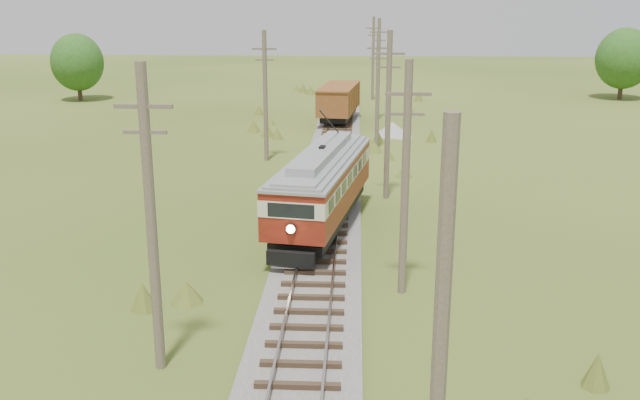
{
  "coord_description": "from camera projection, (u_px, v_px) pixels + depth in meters",
  "views": [
    {
      "loc": [
        1.52,
        -6.79,
        10.62
      ],
      "look_at": [
        0.0,
        22.75,
        2.19
      ],
      "focal_mm": 40.0,
      "sensor_mm": 36.0,
      "label": 1
    }
  ],
  "objects": [
    {
      "name": "railbed_main",
      "position": [
        330.0,
        180.0,
        42.11
      ],
      "size": [
        3.6,
        96.0,
        0.57
      ],
      "color": "#605B54",
      "rests_on": "ground"
    },
    {
      "name": "streetcar",
      "position": [
        322.0,
        182.0,
        32.55
      ],
      "size": [
        4.53,
        11.74,
        5.3
      ],
      "rotation": [
        0.0,
        0.0,
        -0.16
      ],
      "color": "black",
      "rests_on": "ground"
    },
    {
      "name": "gondola",
      "position": [
        339.0,
        100.0,
        61.28
      ],
      "size": [
        3.69,
        8.68,
        2.8
      ],
      "rotation": [
        0.0,
        0.0,
        -0.12
      ],
      "color": "black",
      "rests_on": "ground"
    },
    {
      "name": "gravel_pile",
      "position": [
        394.0,
        129.0,
        56.6
      ],
      "size": [
        3.01,
        3.2,
        1.1
      ],
      "color": "gray",
      "rests_on": "ground"
    },
    {
      "name": "utility_pole_r_1",
      "position": [
        440.0,
        352.0,
        12.95
      ],
      "size": [
        0.3,
        0.3,
        8.8
      ],
      "color": "brown",
      "rests_on": "ground"
    },
    {
      "name": "utility_pole_r_2",
      "position": [
        405.0,
        178.0,
        25.42
      ],
      "size": [
        1.6,
        0.3,
        8.6
      ],
      "color": "brown",
      "rests_on": "ground"
    },
    {
      "name": "utility_pole_r_3",
      "position": [
        388.0,
        114.0,
        37.85
      ],
      "size": [
        1.6,
        0.3,
        9.0
      ],
      "color": "brown",
      "rests_on": "ground"
    },
    {
      "name": "utility_pole_r_4",
      "position": [
        378.0,
        90.0,
        50.43
      ],
      "size": [
        1.6,
        0.3,
        8.4
      ],
      "color": "brown",
      "rests_on": "ground"
    },
    {
      "name": "utility_pole_r_5",
      "position": [
        378.0,
        68.0,
        62.83
      ],
      "size": [
        1.6,
        0.3,
        8.9
      ],
      "color": "brown",
      "rests_on": "ground"
    },
    {
      "name": "utility_pole_r_6",
      "position": [
        373.0,
        58.0,
        75.35
      ],
      "size": [
        1.6,
        0.3,
        8.7
      ],
      "color": "brown",
      "rests_on": "ground"
    },
    {
      "name": "utility_pole_l_a",
      "position": [
        151.0,
        219.0,
        19.97
      ],
      "size": [
        1.6,
        0.3,
        9.0
      ],
      "color": "brown",
      "rests_on": "ground"
    },
    {
      "name": "utility_pole_l_b",
      "position": [
        265.0,
        95.0,
        46.93
      ],
      "size": [
        1.6,
        0.3,
        8.6
      ],
      "color": "brown",
      "rests_on": "ground"
    },
    {
      "name": "tree_mid_a",
      "position": [
        77.0,
        62.0,
        75.1
      ],
      "size": [
        5.46,
        5.46,
        7.03
      ],
      "color": "#38281C",
      "rests_on": "ground"
    },
    {
      "name": "tree_mid_b",
      "position": [
        624.0,
        59.0,
        75.99
      ],
      "size": [
        5.88,
        5.88,
        7.57
      ],
      "color": "#38281C",
      "rests_on": "ground"
    }
  ]
}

